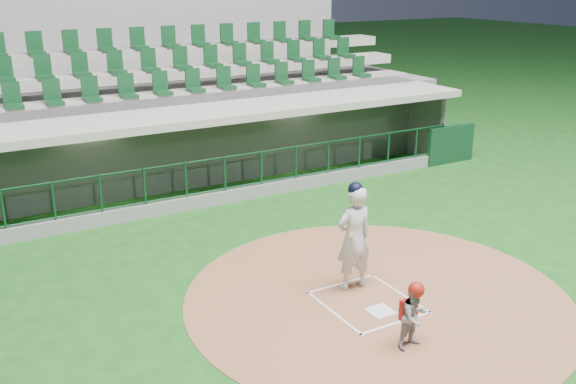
# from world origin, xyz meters

# --- Properties ---
(ground) EXTENTS (120.00, 120.00, 0.00)m
(ground) POSITION_xyz_m (0.00, 0.00, 0.00)
(ground) COLOR #154A16
(ground) RESTS_ON ground
(dirt_circle) EXTENTS (7.20, 7.20, 0.01)m
(dirt_circle) POSITION_xyz_m (0.30, -0.20, 0.01)
(dirt_circle) COLOR brown
(dirt_circle) RESTS_ON ground
(home_plate) EXTENTS (0.43, 0.43, 0.02)m
(home_plate) POSITION_xyz_m (0.00, -0.70, 0.02)
(home_plate) COLOR silver
(home_plate) RESTS_ON dirt_circle
(batter_box_chalk) EXTENTS (1.55, 1.80, 0.01)m
(batter_box_chalk) POSITION_xyz_m (0.00, -0.30, 0.02)
(batter_box_chalk) COLOR white
(batter_box_chalk) RESTS_ON ground
(dugout_structure) EXTENTS (16.40, 3.70, 3.00)m
(dugout_structure) POSITION_xyz_m (0.09, 7.82, 0.97)
(dugout_structure) COLOR gray
(dugout_structure) RESTS_ON ground
(seating_deck) EXTENTS (17.00, 6.72, 5.15)m
(seating_deck) POSITION_xyz_m (0.00, 10.91, 1.42)
(seating_deck) COLOR slate
(seating_deck) RESTS_ON ground
(batter) EXTENTS (0.91, 0.89, 2.13)m
(batter) POSITION_xyz_m (0.10, 0.32, 1.07)
(batter) COLOR silver
(batter) RESTS_ON dirt_circle
(catcher) EXTENTS (0.55, 0.45, 1.14)m
(catcher) POSITION_xyz_m (-0.23, -1.84, 0.58)
(catcher) COLOR gray
(catcher) RESTS_ON dirt_circle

